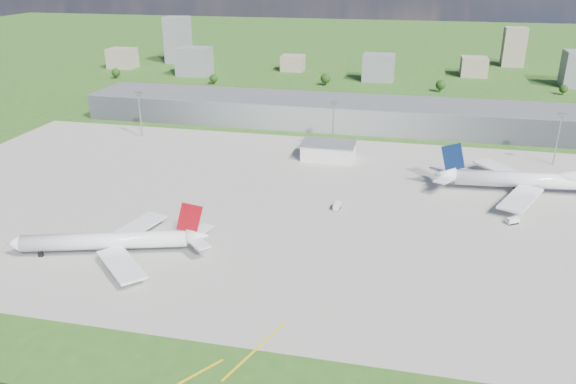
% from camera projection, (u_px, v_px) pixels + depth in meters
% --- Properties ---
extents(ground, '(1400.00, 1400.00, 0.00)m').
position_uv_depth(ground, '(324.00, 131.00, 333.13)').
color(ground, '#2A561B').
rests_on(ground, ground).
extents(apron, '(360.00, 190.00, 0.08)m').
position_uv_depth(apron, '(306.00, 205.00, 231.82)').
color(apron, '#9A968C').
rests_on(apron, ground).
extents(terminal, '(300.00, 42.00, 15.00)m').
position_uv_depth(terminal, '(329.00, 112.00, 343.82)').
color(terminal, gray).
rests_on(terminal, ground).
extents(ops_building, '(26.00, 16.00, 8.00)m').
position_uv_depth(ops_building, '(328.00, 151.00, 284.47)').
color(ops_building, silver).
rests_on(ops_building, ground).
extents(mast_west, '(3.50, 2.00, 25.90)m').
position_uv_depth(mast_west, '(139.00, 106.00, 314.93)').
color(mast_west, gray).
rests_on(mast_west, ground).
extents(mast_center, '(3.50, 2.00, 25.90)m').
position_uv_depth(mast_center, '(333.00, 117.00, 292.79)').
color(mast_center, gray).
rests_on(mast_center, ground).
extents(mast_east, '(3.50, 2.00, 25.90)m').
position_uv_depth(mast_east, '(559.00, 130.00, 270.65)').
color(mast_east, gray).
rests_on(mast_east, ground).
extents(airliner_red_twin, '(66.48, 50.72, 18.62)m').
position_uv_depth(airliner_red_twin, '(113.00, 241.00, 190.62)').
color(airliner_red_twin, white).
rests_on(airliner_red_twin, ground).
extents(airliner_blue_quad, '(82.40, 64.39, 21.51)m').
position_uv_depth(airliner_blue_quad, '(536.00, 180.00, 240.87)').
color(airliner_blue_quad, white).
rests_on(airliner_blue_quad, ground).
extents(tug_yellow, '(3.62, 3.71, 1.67)m').
position_uv_depth(tug_yellow, '(192.00, 238.00, 201.74)').
color(tug_yellow, gold).
rests_on(tug_yellow, ground).
extents(van_white_near, '(2.86, 5.49, 2.68)m').
position_uv_depth(van_white_near, '(337.00, 206.00, 226.94)').
color(van_white_near, silver).
rests_on(van_white_near, ground).
extents(van_white_far, '(5.27, 4.39, 2.48)m').
position_uv_depth(van_white_far, '(513.00, 221.00, 214.27)').
color(van_white_far, silver).
rests_on(van_white_far, ground).
extents(bldg_far_w, '(24.00, 20.00, 18.00)m').
position_uv_depth(bldg_far_w, '(122.00, 58.00, 527.44)').
color(bldg_far_w, gray).
rests_on(bldg_far_w, ground).
extents(bldg_w, '(28.00, 22.00, 24.00)m').
position_uv_depth(bldg_w, '(194.00, 61.00, 492.14)').
color(bldg_w, slate).
rests_on(bldg_w, ground).
extents(bldg_cw, '(20.00, 18.00, 14.00)m').
position_uv_depth(bldg_cw, '(293.00, 63.00, 514.05)').
color(bldg_cw, gray).
rests_on(bldg_cw, ground).
extents(bldg_c, '(26.00, 20.00, 22.00)m').
position_uv_depth(bldg_c, '(379.00, 67.00, 469.34)').
color(bldg_c, slate).
rests_on(bldg_c, ground).
extents(bldg_ce, '(22.00, 24.00, 16.00)m').
position_uv_depth(bldg_ce, '(474.00, 67.00, 490.48)').
color(bldg_ce, gray).
rests_on(bldg_ce, ground).
extents(bldg_tall_w, '(22.00, 20.00, 44.00)m').
position_uv_depth(bldg_tall_w, '(178.00, 40.00, 550.55)').
color(bldg_tall_w, slate).
rests_on(bldg_tall_w, ground).
extents(bldg_tall_e, '(20.00, 18.00, 36.00)m').
position_uv_depth(bldg_tall_e, '(514.00, 47.00, 532.78)').
color(bldg_tall_e, gray).
rests_on(bldg_tall_e, ground).
extents(tree_far_w, '(7.20, 7.20, 8.80)m').
position_uv_depth(tree_far_w, '(116.00, 72.00, 479.73)').
color(tree_far_w, '#382314').
rests_on(tree_far_w, ground).
extents(tree_w, '(6.75, 6.75, 8.25)m').
position_uv_depth(tree_w, '(214.00, 78.00, 457.23)').
color(tree_w, '#382314').
rests_on(tree_w, ground).
extents(tree_c, '(8.10, 8.10, 9.90)m').
position_uv_depth(tree_c, '(326.00, 78.00, 452.28)').
color(tree_c, '#382314').
rests_on(tree_c, ground).
extents(tree_e, '(7.65, 7.65, 9.35)m').
position_uv_depth(tree_e, '(441.00, 85.00, 429.77)').
color(tree_e, '#382314').
rests_on(tree_e, ground).
extents(tree_far_e, '(6.30, 6.30, 7.70)m').
position_uv_depth(tree_far_e, '(564.00, 89.00, 421.06)').
color(tree_far_e, '#382314').
rests_on(tree_far_e, ground).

